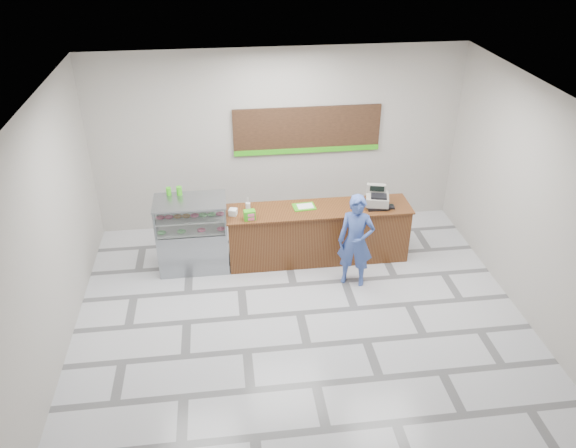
{
  "coord_description": "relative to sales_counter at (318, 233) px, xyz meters",
  "views": [
    {
      "loc": [
        -1.07,
        -6.94,
        5.73
      ],
      "look_at": [
        -0.08,
        0.9,
        1.13
      ],
      "focal_mm": 35.0,
      "sensor_mm": 36.0,
      "label": 1
    }
  ],
  "objects": [
    {
      "name": "green_cup_left",
      "position": [
        -2.57,
        0.27,
        0.88
      ],
      "size": [
        0.09,
        0.09,
        0.13
      ],
      "primitive_type": "cylinder",
      "color": "green",
      "rests_on": "display_case"
    },
    {
      "name": "serving_tray",
      "position": [
        -0.25,
        0.07,
        0.52
      ],
      "size": [
        0.41,
        0.31,
        0.02
      ],
      "rotation": [
        0.0,
        0.0,
        0.08
      ],
      "color": "green",
      "rests_on": "sales_counter"
    },
    {
      "name": "ceiling",
      "position": [
        -0.55,
        -1.55,
        2.98
      ],
      "size": [
        7.0,
        7.0,
        0.0
      ],
      "primitive_type": "plane",
      "rotation": [
        3.14,
        0.0,
        0.0
      ],
      "color": "silver",
      "rests_on": "back_wall"
    },
    {
      "name": "customer",
      "position": [
        0.48,
        -0.82,
        0.31
      ],
      "size": [
        0.7,
        0.58,
        1.64
      ],
      "primitive_type": "imported",
      "rotation": [
        0.0,
        0.0,
        -0.36
      ],
      "color": "#39529E",
      "rests_on": "floor"
    },
    {
      "name": "donut_decal",
      "position": [
        0.63,
        -0.12,
        0.52
      ],
      "size": [
        0.15,
        0.15,
        0.0
      ],
      "primitive_type": "cylinder",
      "color": "#EF5D89",
      "rests_on": "sales_counter"
    },
    {
      "name": "promo_box",
      "position": [
        -1.23,
        -0.24,
        0.6
      ],
      "size": [
        0.2,
        0.15,
        0.17
      ],
      "primitive_type": "cube",
      "rotation": [
        0.0,
        0.0,
        0.11
      ],
      "color": "green",
      "rests_on": "sales_counter"
    },
    {
      "name": "display_case",
      "position": [
        -2.22,
        0.0,
        0.16
      ],
      "size": [
        1.22,
        0.72,
        1.33
      ],
      "color": "gray",
      "rests_on": "floor"
    },
    {
      "name": "napkin_box",
      "position": [
        -1.5,
        -0.05,
        0.57
      ],
      "size": [
        0.16,
        0.16,
        0.11
      ],
      "primitive_type": "cube",
      "rotation": [
        0.0,
        0.0,
        -0.29
      ],
      "color": "white",
      "rests_on": "sales_counter"
    },
    {
      "name": "back_wall",
      "position": [
        -0.55,
        1.45,
        1.23
      ],
      "size": [
        7.0,
        0.0,
        7.0
      ],
      "primitive_type": "plane",
      "rotation": [
        1.57,
        0.0,
        0.0
      ],
      "color": "#B2ADA4",
      "rests_on": "floor"
    },
    {
      "name": "card_terminal",
      "position": [
        1.28,
        -0.14,
        0.53
      ],
      "size": [
        0.08,
        0.15,
        0.04
      ],
      "primitive_type": "cube",
      "rotation": [
        0.0,
        0.0,
        -0.07
      ],
      "color": "black",
      "rests_on": "sales_counter"
    },
    {
      "name": "floor",
      "position": [
        -0.55,
        -1.55,
        -0.52
      ],
      "size": [
        7.0,
        7.0,
        0.0
      ],
      "primitive_type": "plane",
      "color": "#BBBBC0",
      "rests_on": "ground"
    },
    {
      "name": "sales_counter",
      "position": [
        0.0,
        0.0,
        0.0
      ],
      "size": [
        3.26,
        0.76,
        1.03
      ],
      "color": "brown",
      "rests_on": "floor"
    },
    {
      "name": "straw_cup",
      "position": [
        -1.23,
        0.12,
        0.58
      ],
      "size": [
        0.09,
        0.09,
        0.13
      ],
      "primitive_type": "cylinder",
      "color": "silver",
      "rests_on": "sales_counter"
    },
    {
      "name": "menu_board",
      "position": [
        -0.0,
        1.41,
        1.42
      ],
      "size": [
        2.8,
        0.06,
        0.9
      ],
      "color": "black",
      "rests_on": "back_wall"
    },
    {
      "name": "green_cup_right",
      "position": [
        -2.39,
        0.24,
        0.89
      ],
      "size": [
        0.1,
        0.1,
        0.15
      ],
      "primitive_type": "cylinder",
      "color": "green",
      "rests_on": "display_case"
    },
    {
      "name": "cash_register",
      "position": [
        1.03,
        -0.04,
        0.65
      ],
      "size": [
        0.48,
        0.49,
        0.37
      ],
      "rotation": [
        0.0,
        0.0,
        -0.25
      ],
      "color": "black",
      "rests_on": "sales_counter"
    }
  ]
}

